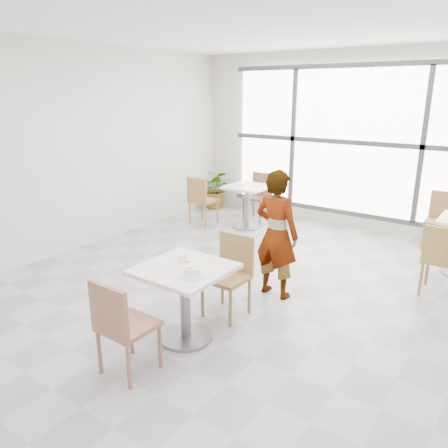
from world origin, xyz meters
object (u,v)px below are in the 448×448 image
Objects in this scene: chair_far at (231,269)px; oatmeal_bowl at (192,272)px; bg_table_left at (247,200)px; main_table at (185,289)px; bg_chair_left_far at (259,193)px; bg_chair_right_near at (443,256)px; chair_near at (120,322)px; person at (277,234)px; coffee_cup at (182,258)px; bg_chair_right_far at (442,217)px; bg_chair_left_near at (201,198)px; plant_left at (216,189)px.

chair_far is 0.87m from oatmeal_bowl.
main_table is at bearing -66.72° from bg_table_left.
bg_chair_left_far is 3.73m from bg_chair_right_near.
chair_near is 2.13m from person.
bg_chair_right_near is at bearing 50.00° from coffee_cup.
oatmeal_bowl is at bearing -80.15° from chair_far.
chair_near is at bearing -107.60° from bg_chair_right_far.
bg_table_left is (-1.66, 3.54, -0.31)m from oatmeal_bowl.
person is at bearing 145.30° from bg_chair_left_near.
main_table is 3.78m from bg_chair_left_near.
bg_chair_left_near is at bearing -30.50° from person.
main_table is 4.48m from bg_chair_right_far.
bg_chair_left_near is at bearing 125.61° from coffee_cup.
coffee_cup is 0.18× the size of bg_chair_left_near.
bg_table_left is at bearing 112.24° from coffee_cup.
main_table is at bearing 84.37° from person.
coffee_cup is 3.59m from bg_table_left.
person reaches higher than main_table.
bg_chair_left_far is at bearing -125.80° from bg_chair_left_near.
chair_near is at bearing 86.18° from person.
chair_far is 2.48m from bg_chair_right_near.
person reaches higher than oatmeal_bowl.
bg_chair_left_far is at bearing -9.37° from plant_left.
bg_chair_left_far is at bearing 99.24° from bg_table_left.
oatmeal_bowl is at bearing -66.81° from bg_chair_left_far.
oatmeal_bowl is (0.14, -0.81, 0.29)m from chair_far.
bg_chair_right_near is at bearing -16.88° from bg_table_left.
chair_far is at bearing 74.05° from coffee_cup.
chair_far is 3.28m from bg_chair_left_near.
chair_far is (0.11, 1.44, 0.00)m from chair_near.
person is at bearing 74.19° from coffee_cup.
chair_near is at bearing -61.58° from plant_left.
bg_table_left is at bearing -16.88° from bg_chair_right_near.
chair_near is (-0.06, -0.74, -0.02)m from main_table.
bg_chair_left_far is 1.08× the size of plant_left.
bg_chair_left_far is (-1.45, 3.87, -0.28)m from coffee_cup.
person is at bearing -50.53° from bg_table_left.
bg_chair_right_near is (1.89, 3.17, 0.00)m from chair_near.
coffee_cup is at bearing -67.76° from bg_table_left.
bg_chair_right_far is (1.28, 2.87, -0.25)m from person.
chair_near is at bearing -72.35° from bg_chair_left_far.
main_table is 3.03m from bg_chair_right_near.
chair_near is 1.00× the size of bg_chair_left_far.
oatmeal_bowl is (0.25, 0.63, 0.29)m from chair_near.
plant_left is at bearing 149.13° from bg_table_left.
plant_left is (-2.72, 4.17, -0.12)m from main_table.
bg_table_left is at bearing -71.28° from chair_near.
bg_chair_left_near is 1.00× the size of bg_chair_right_near.
chair_near and bg_chair_right_far have the same top height.
oatmeal_bowl is at bearing -30.83° from main_table.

